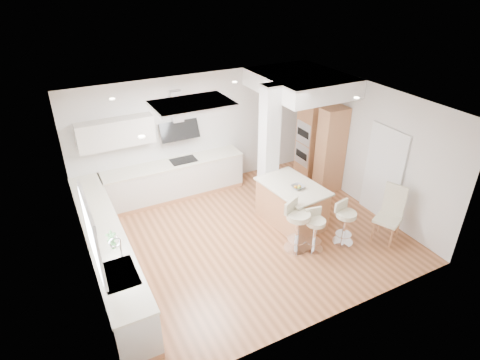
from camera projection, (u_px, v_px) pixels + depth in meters
ground at (247, 236)px, 8.27m from camera, size 6.00×6.00×0.00m
ceiling at (247, 236)px, 8.27m from camera, size 6.00×5.00×0.02m
wall_back at (197, 132)px, 9.54m from camera, size 6.00×0.04×2.80m
wall_left at (82, 218)px, 6.39m from camera, size 0.04×5.00×2.80m
wall_right at (367, 147)px, 8.81m from camera, size 0.04×5.00×2.80m
skylight at (192, 104)px, 7.09m from camera, size 4.10×2.10×0.06m
window_left at (91, 232)px, 5.56m from camera, size 0.06×1.28×1.07m
doorway_right at (383, 174)px, 8.53m from camera, size 0.05×1.00×2.10m
counter_left at (107, 251)px, 7.14m from camera, size 0.63×4.50×1.35m
counter_back at (167, 172)px, 9.30m from camera, size 3.62×0.63×2.50m
pillar at (269, 148)px, 8.76m from camera, size 0.35×0.35×2.80m
soffit at (301, 83)px, 8.96m from camera, size 1.78×2.20×0.40m
oven_column at (319, 144)px, 9.80m from camera, size 0.63×1.21×2.10m
peninsula at (292, 203)px, 8.54m from camera, size 1.12×1.56×0.96m
bar_stool_a at (297, 224)px, 7.64m from camera, size 0.63×0.63×1.06m
bar_stool_b at (315, 228)px, 7.68m from camera, size 0.45×0.45×0.88m
bar_stool_c at (345, 221)px, 7.86m from camera, size 0.48×0.48×0.91m
dining_chair at (391, 211)px, 7.94m from camera, size 0.61×0.61×1.19m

